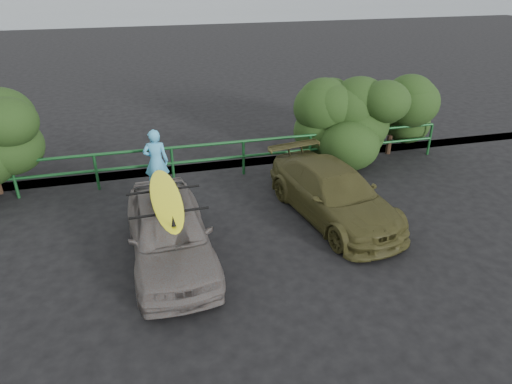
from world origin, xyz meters
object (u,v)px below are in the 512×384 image
guardrail (209,161)px  surfboard (166,198)px  sedan (169,232)px  olive_vehicle (334,193)px  man (156,162)px

guardrail → surfboard: bearing=-110.3°
sedan → surfboard: size_ratio=1.43×
sedan → olive_vehicle: 3.99m
guardrail → olive_vehicle: size_ratio=3.32×
guardrail → sedan: (-1.39, -3.76, 0.15)m
man → surfboard: bearing=97.7°
olive_vehicle → surfboard: (-3.90, -0.86, 0.82)m
olive_vehicle → surfboard: size_ratio=1.53×
olive_vehicle → surfboard: surfboard is taller
olive_vehicle → guardrail: bearing=120.7°
surfboard → man: bearing=88.6°
olive_vehicle → man: man is taller
sedan → man: (-0.05, 3.21, 0.20)m
sedan → man: size_ratio=2.27×
sedan → olive_vehicle: (3.90, 0.86, -0.06)m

